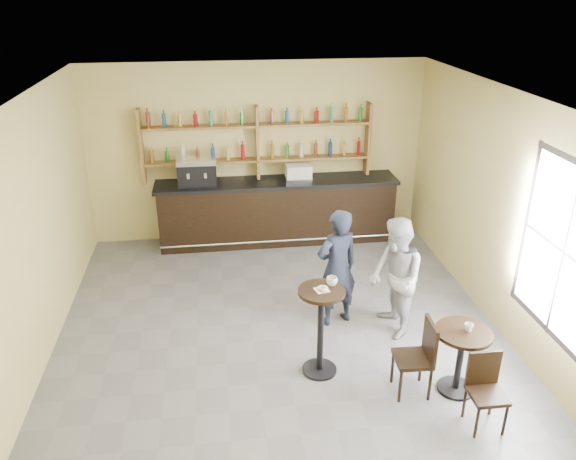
{
  "coord_description": "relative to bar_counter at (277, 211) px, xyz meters",
  "views": [
    {
      "loc": [
        -0.75,
        -6.27,
        4.44
      ],
      "look_at": [
        0.2,
        0.8,
        1.25
      ],
      "focal_mm": 35.0,
      "sensor_mm": 36.0,
      "label": 1
    }
  ],
  "objects": [
    {
      "name": "floor",
      "position": [
        -0.32,
        -3.15,
        -0.58
      ],
      "size": [
        7.0,
        7.0,
        0.0
      ],
      "primitive_type": "plane",
      "color": "slate",
      "rests_on": "ground"
    },
    {
      "name": "ceiling",
      "position": [
        -0.32,
        -3.15,
        2.62
      ],
      "size": [
        7.0,
        7.0,
        0.0
      ],
      "primitive_type": "plane",
      "rotation": [
        3.14,
        0.0,
        0.0
      ],
      "color": "white",
      "rests_on": "wall_back"
    },
    {
      "name": "wall_back",
      "position": [
        -0.32,
        0.35,
        1.02
      ],
      "size": [
        7.0,
        0.0,
        7.0
      ],
      "primitive_type": "plane",
      "rotation": [
        1.57,
        0.0,
        0.0
      ],
      "color": "tan",
      "rests_on": "floor"
    },
    {
      "name": "wall_front",
      "position": [
        -0.32,
        -6.65,
        1.02
      ],
      "size": [
        7.0,
        0.0,
        7.0
      ],
      "primitive_type": "plane",
      "rotation": [
        -1.57,
        0.0,
        0.0
      ],
      "color": "tan",
      "rests_on": "floor"
    },
    {
      "name": "wall_left",
      "position": [
        -3.32,
        -3.15,
        1.02
      ],
      "size": [
        0.0,
        7.0,
        7.0
      ],
      "primitive_type": "plane",
      "rotation": [
        1.57,
        0.0,
        1.57
      ],
      "color": "tan",
      "rests_on": "floor"
    },
    {
      "name": "wall_right",
      "position": [
        2.68,
        -3.15,
        1.02
      ],
      "size": [
        0.0,
        7.0,
        7.0
      ],
      "primitive_type": "plane",
      "rotation": [
        1.57,
        0.0,
        -1.57
      ],
      "color": "tan",
      "rests_on": "floor"
    },
    {
      "name": "window_pane",
      "position": [
        2.68,
        -4.35,
        1.12
      ],
      "size": [
        0.0,
        2.0,
        2.0
      ],
      "primitive_type": "plane",
      "rotation": [
        1.57,
        0.0,
        -1.57
      ],
      "color": "white",
      "rests_on": "wall_right"
    },
    {
      "name": "window_frame",
      "position": [
        2.67,
        -4.35,
        1.12
      ],
      "size": [
        0.04,
        1.7,
        2.1
      ],
      "primitive_type": null,
      "color": "black",
      "rests_on": "wall_right"
    },
    {
      "name": "shelf_unit",
      "position": [
        -0.32,
        0.22,
        1.23
      ],
      "size": [
        4.0,
        0.26,
        1.4
      ],
      "primitive_type": null,
      "color": "brown",
      "rests_on": "wall_back"
    },
    {
      "name": "liquor_bottles",
      "position": [
        -0.32,
        0.22,
        1.4
      ],
      "size": [
        3.68,
        0.1,
        1.0
      ],
      "primitive_type": null,
      "color": "#8C5919",
      "rests_on": "shelf_unit"
    },
    {
      "name": "bar_counter",
      "position": [
        0.0,
        0.0,
        0.0
      ],
      "size": [
        4.32,
        0.84,
        1.17
      ],
      "primitive_type": null,
      "color": "black",
      "rests_on": "floor"
    },
    {
      "name": "espresso_machine",
      "position": [
        -1.4,
        0.0,
        0.82
      ],
      "size": [
        0.67,
        0.43,
        0.48
      ],
      "primitive_type": null,
      "rotation": [
        0.0,
        0.0,
        -0.0
      ],
      "color": "black",
      "rests_on": "bar_counter"
    },
    {
      "name": "pastry_case",
      "position": [
        0.38,
        0.0,
        0.72
      ],
      "size": [
        0.48,
        0.39,
        0.28
      ],
      "primitive_type": null,
      "rotation": [
        0.0,
        0.0,
        -0.05
      ],
      "color": "silver",
      "rests_on": "bar_counter"
    },
    {
      "name": "pedestal_table",
      "position": [
        0.07,
        -3.87,
        -0.01
      ],
      "size": [
        0.73,
        0.73,
        1.15
      ],
      "primitive_type": null,
      "rotation": [
        0.0,
        0.0,
        0.38
      ],
      "color": "black",
      "rests_on": "floor"
    },
    {
      "name": "napkin",
      "position": [
        0.07,
        -3.87,
        0.57
      ],
      "size": [
        0.19,
        0.19,
        0.0
      ],
      "primitive_type": "cube",
      "rotation": [
        0.0,
        0.0,
        0.24
      ],
      "color": "white",
      "rests_on": "pedestal_table"
    },
    {
      "name": "donut",
      "position": [
        0.08,
        -3.88,
        0.59
      ],
      "size": [
        0.15,
        0.15,
        0.04
      ],
      "primitive_type": "torus",
      "rotation": [
        0.0,
        0.0,
        -0.26
      ],
      "color": "#BA8E44",
      "rests_on": "napkin"
    },
    {
      "name": "cup_pedestal",
      "position": [
        0.21,
        -3.77,
        0.62
      ],
      "size": [
        0.17,
        0.17,
        0.1
      ],
      "primitive_type": "imported",
      "rotation": [
        0.0,
        0.0,
        -0.38
      ],
      "color": "white",
      "rests_on": "pedestal_table"
    },
    {
      "name": "man_main",
      "position": [
        0.49,
        -2.81,
        0.26
      ],
      "size": [
        0.72,
        0.58,
        1.7
      ],
      "primitive_type": "imported",
      "rotation": [
        0.0,
        0.0,
        3.47
      ],
      "color": "black",
      "rests_on": "floor"
    },
    {
      "name": "cafe_table",
      "position": [
        1.6,
        -4.43,
        -0.18
      ],
      "size": [
        0.81,
        0.81,
        0.82
      ],
      "primitive_type": null,
      "rotation": [
        0.0,
        0.0,
        -0.3
      ],
      "color": "black",
      "rests_on": "floor"
    },
    {
      "name": "cup_cafe",
      "position": [
        1.65,
        -4.43,
        0.28
      ],
      "size": [
        0.12,
        0.12,
        0.09
      ],
      "primitive_type": "imported",
      "rotation": [
        0.0,
        0.0,
        -0.24
      ],
      "color": "white",
      "rests_on": "cafe_table"
    },
    {
      "name": "chair_west",
      "position": [
        1.05,
        -4.38,
        -0.12
      ],
      "size": [
        0.42,
        0.42,
        0.94
      ],
      "primitive_type": null,
      "rotation": [
        0.0,
        0.0,
        -1.62
      ],
      "color": "black",
      "rests_on": "floor"
    },
    {
      "name": "chair_south",
      "position": [
        1.65,
        -5.03,
        -0.16
      ],
      "size": [
        0.37,
        0.37,
        0.85
      ],
      "primitive_type": null,
      "rotation": [
        0.0,
        0.0,
        -0.01
      ],
      "color": "black",
      "rests_on": "floor"
    },
    {
      "name": "patron_second",
      "position": [
        1.21,
        -3.16,
        0.25
      ],
      "size": [
        0.69,
        0.85,
        1.66
      ],
      "primitive_type": "imported",
      "rotation": [
        0.0,
        0.0,
        -1.49
      ],
      "color": "#A2A2A7",
      "rests_on": "floor"
    }
  ]
}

